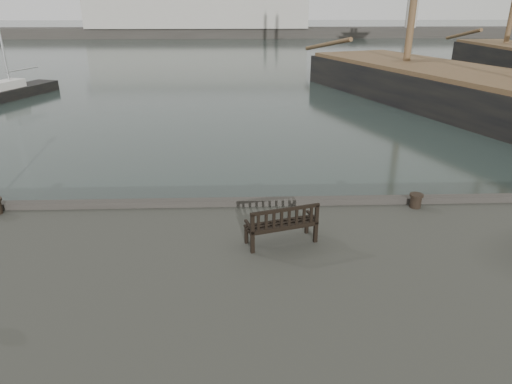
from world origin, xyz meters
TOP-DOWN VIEW (x-y plane):
  - ground at (0.00, 0.00)m, footprint 400.00×400.00m
  - breakwater at (-4.56, 92.00)m, footprint 140.00×9.50m
  - bench at (1.50, -2.45)m, footprint 1.81×1.06m
  - bollard_right at (5.51, -0.50)m, footprint 0.41×0.41m
  - yacht_d at (-17.25, 24.99)m, footprint 4.43×7.90m

SIDE VIEW (x-z plane):
  - ground at x=0.00m, z-range 0.00..0.00m
  - yacht_d at x=-17.25m, z-range -4.72..5.19m
  - bollard_right at x=5.51m, z-range 1.56..1.97m
  - bench at x=1.50m, z-range 1.38..2.37m
  - breakwater at x=-4.56m, z-range -1.80..10.40m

